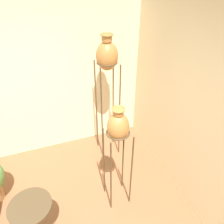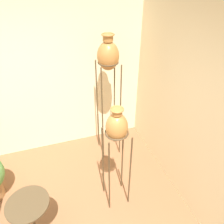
{
  "view_description": "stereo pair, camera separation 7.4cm",
  "coord_description": "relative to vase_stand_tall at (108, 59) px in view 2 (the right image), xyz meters",
  "views": [
    {
      "loc": [
        0.53,
        -1.06,
        2.79
      ],
      "look_at": [
        1.37,
        1.24,
        1.14
      ],
      "focal_mm": 35.0,
      "sensor_mm": 36.0,
      "label": 1
    },
    {
      "loc": [
        0.6,
        -1.08,
        2.79
      ],
      "look_at": [
        1.37,
        1.24,
        1.14
      ],
      "focal_mm": 35.0,
      "sensor_mm": 36.0,
      "label": 2
    }
  ],
  "objects": [
    {
      "name": "side_table",
      "position": [
        -1.29,
        -1.23,
        -1.19
      ],
      "size": [
        0.46,
        0.46,
        0.7
      ],
      "color": "#473823",
      "rests_on": "ground_plane"
    },
    {
      "name": "wall_back",
      "position": [
        -1.48,
        0.47,
        -0.35
      ],
      "size": [
        8.34,
        0.06,
        2.7
      ],
      "color": "beige",
      "rests_on": "ground_plane"
    },
    {
      "name": "vase_stand_medium",
      "position": [
        -0.21,
        -0.98,
        -0.47
      ],
      "size": [
        0.3,
        0.3,
        1.52
      ],
      "color": "#473823",
      "rests_on": "ground_plane"
    },
    {
      "name": "vase_stand_tall",
      "position": [
        0.0,
        0.0,
        0.0
      ],
      "size": [
        0.31,
        0.31,
        2.05
      ],
      "color": "#473823",
      "rests_on": "ground_plane"
    }
  ]
}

